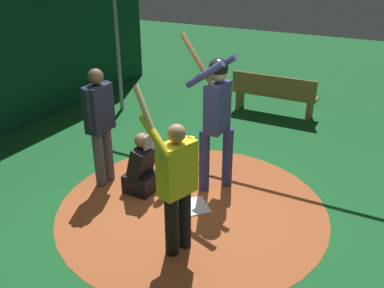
# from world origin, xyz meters

# --- Properties ---
(ground_plane) EXTENTS (26.22, 26.22, 0.00)m
(ground_plane) POSITION_xyz_m (0.00, 0.00, 0.00)
(ground_plane) COLOR #195B28
(dirt_circle) EXTENTS (3.62, 3.62, 0.01)m
(dirt_circle) POSITION_xyz_m (0.00, 0.00, 0.00)
(dirt_circle) COLOR #AD562D
(dirt_circle) RESTS_ON ground
(home_plate) EXTENTS (0.59, 0.59, 0.01)m
(home_plate) POSITION_xyz_m (0.00, 0.00, 0.01)
(home_plate) COLOR white
(home_plate) RESTS_ON dirt_circle
(batter) EXTENTS (0.68, 0.49, 2.23)m
(batter) POSITION_xyz_m (0.04, 0.63, 1.18)
(batter) COLOR navy
(batter) RESTS_ON ground
(catcher) EXTENTS (0.58, 0.40, 0.92)m
(catcher) POSITION_xyz_m (-0.81, 0.05, 0.35)
(catcher) COLOR black
(catcher) RESTS_ON ground
(umpire) EXTENTS (0.22, 0.49, 1.74)m
(umpire) POSITION_xyz_m (-1.47, 0.01, 0.98)
(umpire) COLOR #4C4C51
(umpire) RESTS_ON ground
(visitor) EXTENTS (0.63, 0.51, 1.96)m
(visitor) POSITION_xyz_m (0.25, -0.85, 0.91)
(visitor) COLOR black
(visitor) RESTS_ON ground
(cage_frame) EXTENTS (6.33, 5.45, 3.17)m
(cage_frame) POSITION_xyz_m (0.00, 0.00, 2.24)
(cage_frame) COLOR gray
(cage_frame) RESTS_ON ground
(bench) EXTENTS (1.75, 0.36, 0.85)m
(bench) POSITION_xyz_m (-0.14, 3.91, 0.45)
(bench) COLOR olive
(bench) RESTS_ON ground
(baseball_0) EXTENTS (0.07, 0.07, 0.07)m
(baseball_0) POSITION_xyz_m (-0.45, 0.76, 0.04)
(baseball_0) COLOR white
(baseball_0) RESTS_ON dirt_circle
(baseball_1) EXTENTS (0.07, 0.07, 0.07)m
(baseball_1) POSITION_xyz_m (-0.48, 1.20, 0.04)
(baseball_1) COLOR white
(baseball_1) RESTS_ON dirt_circle
(baseball_2) EXTENTS (0.07, 0.07, 0.07)m
(baseball_2) POSITION_xyz_m (-0.32, -0.03, 0.04)
(baseball_2) COLOR white
(baseball_2) RESTS_ON dirt_circle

